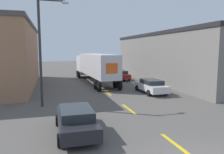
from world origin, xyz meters
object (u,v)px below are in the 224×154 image
at_px(semi_truck, 94,65).
at_px(parked_car_right_far, 120,75).
at_px(parked_car_left_near, 76,120).
at_px(street_lamp, 43,45).
at_px(parked_car_right_mid, 151,86).

xyz_separation_m(semi_truck, parked_car_right_far, (4.11, 1.44, -1.58)).
relative_size(parked_car_right_far, parked_car_left_near, 1.00).
height_order(parked_car_right_far, street_lamp, street_lamp).
xyz_separation_m(parked_car_right_far, parked_car_left_near, (-8.53, -19.11, 0.00)).
height_order(semi_truck, parked_car_left_near, semi_truck).
height_order(parked_car_left_near, street_lamp, street_lamp).
distance_m(semi_truck, street_lamp, 13.21).
xyz_separation_m(parked_car_right_mid, street_lamp, (-10.19, -2.62, 3.96)).
bearing_deg(parked_car_right_far, parked_car_left_near, -114.05).
bearing_deg(semi_truck, parked_car_right_mid, -68.18).
relative_size(parked_car_right_mid, parked_car_left_near, 1.00).
bearing_deg(semi_truck, parked_car_left_near, -107.08).
bearing_deg(parked_car_right_mid, parked_car_right_far, 90.00).
xyz_separation_m(parked_car_right_mid, parked_car_right_far, (0.00, 10.31, 0.00)).
xyz_separation_m(semi_truck, street_lamp, (-6.08, -11.49, 2.38)).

